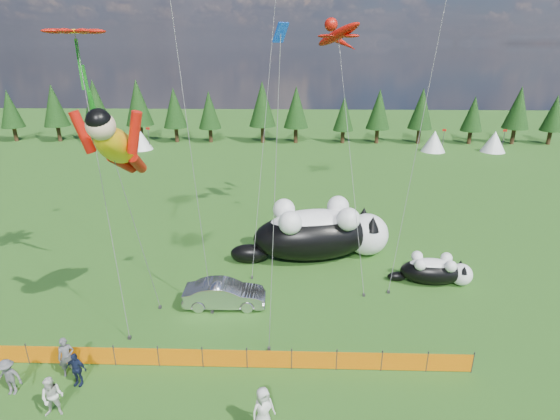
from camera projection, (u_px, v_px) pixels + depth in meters
name	position (u px, v px, depth m)	size (l,w,h in m)	color
ground	(234.00, 327.00, 22.54)	(160.00, 160.00, 0.00)	#103C0B
safety_fence	(225.00, 358.00, 19.56)	(22.06, 0.06, 1.10)	#262626
tree_line	(273.00, 115.00, 63.13)	(90.00, 4.00, 8.00)	black
festival_tents	(352.00, 141.00, 59.09)	(50.00, 3.20, 2.80)	white
cat_large	(320.00, 232.00, 29.31)	(10.79, 5.26, 3.92)	black
cat_small	(435.00, 270.00, 26.42)	(5.01, 2.07, 1.81)	black
car	(225.00, 294.00, 24.12)	(1.57, 4.50, 1.48)	silver
spectator_a	(66.00, 357.00, 19.00)	(0.68, 0.45, 1.87)	#515055
spectator_b	(52.00, 397.00, 16.91)	(0.86, 0.51, 1.77)	silver
spectator_c	(76.00, 369.00, 18.48)	(0.93, 0.48, 1.59)	#141C39
spectator_d	(9.00, 377.00, 17.98)	(1.08, 0.56, 1.68)	#515055
spectator_e	(263.00, 410.00, 16.23)	(0.94, 0.61, 1.92)	silver
superhero_kite	(116.00, 146.00, 18.93)	(4.65, 5.00, 11.74)	yellow
gecko_kite	(338.00, 35.00, 31.04)	(6.03, 14.83, 18.32)	#B81209
flower_kite	(75.00, 35.00, 20.81)	(4.23, 6.20, 14.98)	#B81209
diamond_kite_c	(280.00, 46.00, 17.79)	(1.01, 2.61, 14.95)	#0C40BD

